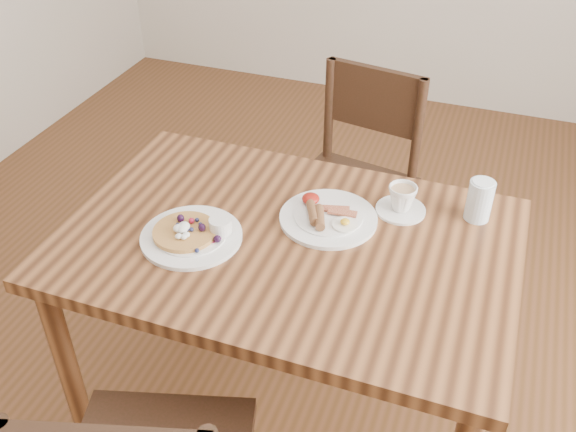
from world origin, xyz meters
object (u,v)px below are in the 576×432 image
(water_glass, at_px, (480,200))
(breakfast_plate, at_px, (327,216))
(chair_far, at_px, (355,177))
(pancake_plate, at_px, (193,234))
(dining_table, at_px, (288,265))
(teacup_saucer, at_px, (402,200))

(water_glass, bearing_deg, breakfast_plate, -158.74)
(chair_far, xyz_separation_m, pancake_plate, (-0.24, -0.82, 0.27))
(dining_table, distance_m, water_glass, 0.55)
(teacup_saucer, bearing_deg, water_glass, 11.14)
(breakfast_plate, xyz_separation_m, water_glass, (0.39, 0.15, 0.05))
(pancake_plate, bearing_deg, dining_table, 20.91)
(dining_table, xyz_separation_m, water_glass, (0.46, 0.26, 0.16))
(chair_far, distance_m, breakfast_plate, 0.68)
(breakfast_plate, relative_size, water_glass, 2.30)
(chair_far, xyz_separation_m, water_glass, (0.46, -0.47, 0.32))
(chair_far, height_order, water_glass, chair_far)
(dining_table, xyz_separation_m, breakfast_plate, (0.07, 0.11, 0.11))
(teacup_saucer, xyz_separation_m, water_glass, (0.20, 0.04, 0.02))
(breakfast_plate, bearing_deg, chair_far, 96.70)
(breakfast_plate, bearing_deg, water_glass, 21.26)
(teacup_saucer, distance_m, water_glass, 0.21)
(chair_far, relative_size, teacup_saucer, 6.29)
(breakfast_plate, distance_m, water_glass, 0.42)
(chair_far, distance_m, pancake_plate, 0.90)
(pancake_plate, xyz_separation_m, teacup_saucer, (0.49, 0.31, 0.02))
(chair_far, bearing_deg, breakfast_plate, 106.77)
(pancake_plate, relative_size, breakfast_plate, 1.00)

